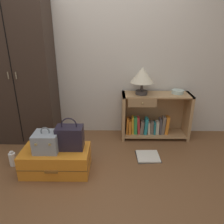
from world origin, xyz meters
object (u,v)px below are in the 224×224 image
object	(u,v)px
suitcase_large	(56,160)
train_case	(46,142)
wardrobe	(20,72)
open_book_on_floor	(148,156)
table_lamp	(142,76)
bowl	(178,92)
bookshelf	(153,117)
bottle	(13,159)
handbag	(70,137)

from	to	relation	value
suitcase_large	train_case	world-z (taller)	train_case
wardrobe	open_book_on_floor	world-z (taller)	wardrobe
table_lamp	train_case	xyz separation A→B (m)	(-1.13, -0.87, -0.55)
table_lamp	bowl	xyz separation A→B (m)	(0.52, 0.04, -0.23)
bookshelf	table_lamp	size ratio (longest dim) A/B	2.60
suitcase_large	bottle	size ratio (longest dim) A/B	4.06
bottle	handbag	bearing A→B (deg)	-4.00
train_case	bottle	world-z (taller)	train_case
suitcase_large	train_case	size ratio (longest dim) A/B	2.66
bottle	train_case	bearing A→B (deg)	-13.01
suitcase_large	table_lamp	bearing A→B (deg)	38.97
train_case	open_book_on_floor	world-z (taller)	train_case
bookshelf	suitcase_large	xyz separation A→B (m)	(-1.24, -0.87, -0.18)
bowl	handbag	world-z (taller)	bowl
open_book_on_floor	wardrobe	bearing A→B (deg)	163.27
wardrobe	table_lamp	size ratio (longest dim) A/B	5.26
wardrobe	train_case	world-z (taller)	wardrobe
open_book_on_floor	bookshelf	bearing A→B (deg)	76.75
bookshelf	handbag	distance (m)	1.36
wardrobe	suitcase_large	distance (m)	1.34
train_case	open_book_on_floor	bearing A→B (deg)	14.57
bowl	train_case	world-z (taller)	bowl
wardrobe	table_lamp	xyz separation A→B (m)	(1.67, 0.04, -0.06)
bowl	open_book_on_floor	world-z (taller)	bowl
bottle	suitcase_large	bearing A→B (deg)	-9.44
wardrobe	suitcase_large	world-z (taller)	wardrobe
bookshelf	open_book_on_floor	bearing A→B (deg)	-103.25
bookshelf	train_case	size ratio (longest dim) A/B	3.42
table_lamp	train_case	bearing A→B (deg)	-142.54
suitcase_large	bowl	bearing A→B (deg)	29.49
bowl	bottle	world-z (taller)	bowl
bookshelf	bowl	distance (m)	0.51
bookshelf	bottle	xyz separation A→B (m)	(-1.80, -0.78, -0.23)
suitcase_large	handbag	distance (m)	0.33
wardrobe	bowl	size ratio (longest dim) A/B	11.65
bookshelf	train_case	xyz separation A→B (m)	(-1.32, -0.89, 0.07)
train_case	open_book_on_floor	distance (m)	1.28
bookshelf	suitcase_large	distance (m)	1.53
bottle	open_book_on_floor	distance (m)	1.68
train_case	open_book_on_floor	size ratio (longest dim) A/B	0.90
table_lamp	open_book_on_floor	distance (m)	1.09
bookshelf	handbag	world-z (taller)	bookshelf
bowl	open_book_on_floor	size ratio (longest dim) A/B	0.53
bowl	open_book_on_floor	distance (m)	1.03
suitcase_large	handbag	xyz separation A→B (m)	(0.17, 0.04, 0.28)
table_lamp	suitcase_large	bearing A→B (deg)	-141.03
handbag	bookshelf	bearing A→B (deg)	37.72
bottle	wardrobe	bearing A→B (deg)	95.05
wardrobe	bottle	bearing A→B (deg)	-84.95
bookshelf	suitcase_large	bearing A→B (deg)	-144.91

